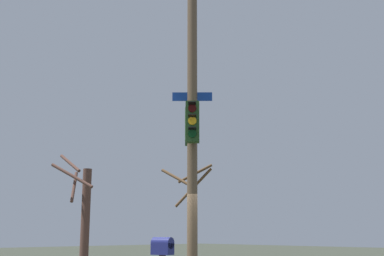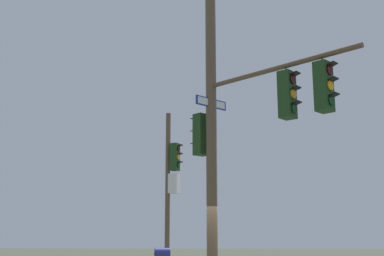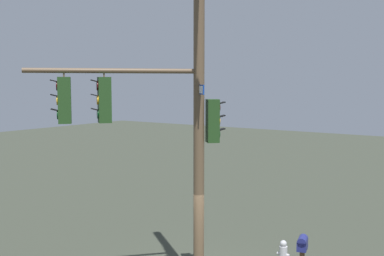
{
  "view_description": "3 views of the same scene",
  "coord_description": "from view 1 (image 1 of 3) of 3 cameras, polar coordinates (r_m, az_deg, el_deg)",
  "views": [
    {
      "loc": [
        8.83,
        9.93,
        1.51
      ],
      "look_at": [
        0.13,
        0.72,
        4.17
      ],
      "focal_mm": 46.55,
      "sensor_mm": 36.0,
      "label": 1
    },
    {
      "loc": [
        -12.77,
        0.28,
        1.92
      ],
      "look_at": [
        -0.11,
        0.8,
        4.55
      ],
      "focal_mm": 46.02,
      "sensor_mm": 36.0,
      "label": 2
    },
    {
      "loc": [
        6.4,
        -9.7,
        5.35
      ],
      "look_at": [
        -0.54,
        0.34,
        4.19
      ],
      "focal_mm": 44.63,
      "sensor_mm": 36.0,
      "label": 3
    }
  ],
  "objects": [
    {
      "name": "main_signal_pole_assembly",
      "position": [
        14.36,
        -0.42,
        2.94
      ],
      "size": [
        4.95,
        3.72,
        9.94
      ],
      "rotation": [
        0.0,
        0.0,
        3.97
      ],
      "color": "brown",
      "rests_on": "ground"
    },
    {
      "name": "mailbox",
      "position": [
        10.69,
        -3.41,
        -13.98
      ],
      "size": [
        0.34,
        0.49,
        1.41
      ],
      "rotation": [
        0.0,
        0.0,
        0.25
      ],
      "color": "#4C3823",
      "rests_on": "ground"
    },
    {
      "name": "bare_tree_behind_pole",
      "position": [
        20.19,
        -12.33,
        -9.51
      ],
      "size": [
        1.5,
        2.15,
        4.59
      ],
      "color": "brown",
      "rests_on": "ground"
    },
    {
      "name": "bare_tree_across_street",
      "position": [
        19.88,
        0.05,
        -9.46
      ],
      "size": [
        2.1,
        2.07,
        4.29
      ],
      "color": "brown",
      "rests_on": "ground"
    }
  ]
}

